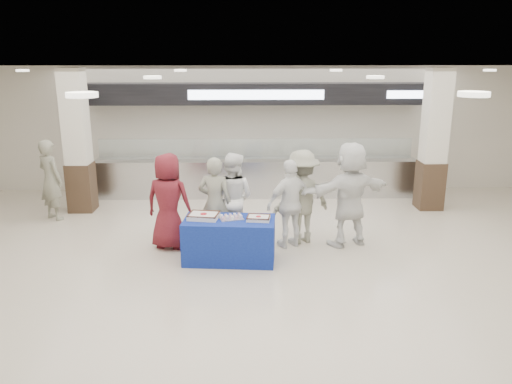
{
  "coord_description": "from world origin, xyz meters",
  "views": [
    {
      "loc": [
        -0.26,
        -6.86,
        3.46
      ],
      "look_at": [
        -0.08,
        1.6,
        1.13
      ],
      "focal_mm": 35.0,
      "sensor_mm": 36.0,
      "label": 1
    }
  ],
  "objects_px": {
    "chef_short": "(291,204)",
    "civilian_white": "(350,194)",
    "display_table": "(229,240)",
    "sheet_cake_right": "(258,218)",
    "soldier_bg": "(51,180)",
    "chef_tall": "(232,198)",
    "soldier_b": "(302,197)",
    "soldier_a": "(215,203)",
    "civilian_maroon": "(169,201)",
    "cupcake_tray": "(231,217)",
    "sheet_cake_left": "(204,216)"
  },
  "relations": [
    {
      "from": "display_table",
      "to": "civilian_white",
      "type": "relative_size",
      "value": 0.79
    },
    {
      "from": "chef_tall",
      "to": "chef_short",
      "type": "bearing_deg",
      "value": -172.36
    },
    {
      "from": "civilian_maroon",
      "to": "chef_short",
      "type": "bearing_deg",
      "value": -164.93
    },
    {
      "from": "civilian_white",
      "to": "soldier_bg",
      "type": "xyz_separation_m",
      "value": [
        -6.09,
        1.65,
        -0.11
      ]
    },
    {
      "from": "chef_short",
      "to": "civilian_white",
      "type": "height_order",
      "value": "civilian_white"
    },
    {
      "from": "display_table",
      "to": "sheet_cake_right",
      "type": "xyz_separation_m",
      "value": [
        0.5,
        -0.05,
        0.42
      ]
    },
    {
      "from": "display_table",
      "to": "chef_short",
      "type": "relative_size",
      "value": 0.94
    },
    {
      "from": "civilian_maroon",
      "to": "civilian_white",
      "type": "height_order",
      "value": "civilian_white"
    },
    {
      "from": "chef_short",
      "to": "civilian_white",
      "type": "bearing_deg",
      "value": 159.37
    },
    {
      "from": "sheet_cake_left",
      "to": "cupcake_tray",
      "type": "distance_m",
      "value": 0.47
    },
    {
      "from": "soldier_a",
      "to": "civilian_white",
      "type": "distance_m",
      "value": 2.48
    },
    {
      "from": "sheet_cake_left",
      "to": "display_table",
      "type": "bearing_deg",
      "value": -7.95
    },
    {
      "from": "civilian_maroon",
      "to": "soldier_a",
      "type": "relative_size",
      "value": 1.04
    },
    {
      "from": "chef_short",
      "to": "soldier_b",
      "type": "xyz_separation_m",
      "value": [
        0.22,
        0.24,
        0.06
      ]
    },
    {
      "from": "sheet_cake_right",
      "to": "chef_short",
      "type": "xyz_separation_m",
      "value": [
        0.61,
        0.69,
        0.03
      ]
    },
    {
      "from": "soldier_a",
      "to": "chef_short",
      "type": "height_order",
      "value": "soldier_a"
    },
    {
      "from": "cupcake_tray",
      "to": "soldier_bg",
      "type": "height_order",
      "value": "soldier_bg"
    },
    {
      "from": "display_table",
      "to": "soldier_b",
      "type": "height_order",
      "value": "soldier_b"
    },
    {
      "from": "cupcake_tray",
      "to": "civilian_white",
      "type": "bearing_deg",
      "value": 17.29
    },
    {
      "from": "soldier_a",
      "to": "soldier_b",
      "type": "xyz_separation_m",
      "value": [
        1.61,
        0.24,
        0.04
      ]
    },
    {
      "from": "cupcake_tray",
      "to": "soldier_a",
      "type": "bearing_deg",
      "value": 117.44
    },
    {
      "from": "chef_short",
      "to": "cupcake_tray",
      "type": "bearing_deg",
      "value": 4.64
    },
    {
      "from": "soldier_a",
      "to": "soldier_bg",
      "type": "xyz_separation_m",
      "value": [
        -3.61,
        1.73,
        0.02
      ]
    },
    {
      "from": "chef_tall",
      "to": "cupcake_tray",
      "type": "bearing_deg",
      "value": 111.19
    },
    {
      "from": "soldier_bg",
      "to": "civilian_maroon",
      "type": "bearing_deg",
      "value": -177.03
    },
    {
      "from": "chef_tall",
      "to": "display_table",
      "type": "bearing_deg",
      "value": 108.9
    },
    {
      "from": "display_table",
      "to": "civilian_white",
      "type": "bearing_deg",
      "value": 22.91
    },
    {
      "from": "civilian_maroon",
      "to": "soldier_b",
      "type": "xyz_separation_m",
      "value": [
        2.45,
        0.24,
        -0.0
      ]
    },
    {
      "from": "chef_tall",
      "to": "civilian_white",
      "type": "xyz_separation_m",
      "value": [
        2.17,
        -0.19,
        0.11
      ]
    },
    {
      "from": "soldier_a",
      "to": "soldier_bg",
      "type": "height_order",
      "value": "soldier_bg"
    },
    {
      "from": "civilian_maroon",
      "to": "civilian_white",
      "type": "xyz_separation_m",
      "value": [
        3.32,
        0.07,
        0.09
      ]
    },
    {
      "from": "display_table",
      "to": "chef_tall",
      "type": "height_order",
      "value": "chef_tall"
    },
    {
      "from": "civilian_white",
      "to": "chef_short",
      "type": "bearing_deg",
      "value": -17.24
    },
    {
      "from": "chef_tall",
      "to": "soldier_b",
      "type": "xyz_separation_m",
      "value": [
        1.3,
        -0.02,
        0.02
      ]
    },
    {
      "from": "sheet_cake_right",
      "to": "soldier_b",
      "type": "bearing_deg",
      "value": 47.88
    },
    {
      "from": "display_table",
      "to": "soldier_b",
      "type": "xyz_separation_m",
      "value": [
        1.34,
        0.88,
        0.51
      ]
    },
    {
      "from": "soldier_bg",
      "to": "chef_tall",
      "type": "bearing_deg",
      "value": -165.58
    },
    {
      "from": "sheet_cake_left",
      "to": "soldier_b",
      "type": "relative_size",
      "value": 0.31
    },
    {
      "from": "cupcake_tray",
      "to": "chef_short",
      "type": "bearing_deg",
      "value": 29.17
    },
    {
      "from": "soldier_a",
      "to": "sheet_cake_right",
      "type": "bearing_deg",
      "value": 150.18
    },
    {
      "from": "chef_tall",
      "to": "civilian_white",
      "type": "relative_size",
      "value": 0.88
    },
    {
      "from": "cupcake_tray",
      "to": "display_table",
      "type": "bearing_deg",
      "value": -132.13
    },
    {
      "from": "chef_tall",
      "to": "soldier_bg",
      "type": "relative_size",
      "value": 0.99
    },
    {
      "from": "chef_tall",
      "to": "civilian_white",
      "type": "bearing_deg",
      "value": -163.65
    },
    {
      "from": "chef_short",
      "to": "display_table",
      "type": "bearing_deg",
      "value": 5.41
    },
    {
      "from": "civilian_white",
      "to": "soldier_bg",
      "type": "height_order",
      "value": "civilian_white"
    },
    {
      "from": "civilian_maroon",
      "to": "soldier_b",
      "type": "bearing_deg",
      "value": -159.4
    },
    {
      "from": "display_table",
      "to": "sheet_cake_right",
      "type": "height_order",
      "value": "sheet_cake_right"
    },
    {
      "from": "soldier_bg",
      "to": "cupcake_tray",
      "type": "bearing_deg",
      "value": -175.75
    },
    {
      "from": "sheet_cake_right",
      "to": "chef_tall",
      "type": "distance_m",
      "value": 1.06
    }
  ]
}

